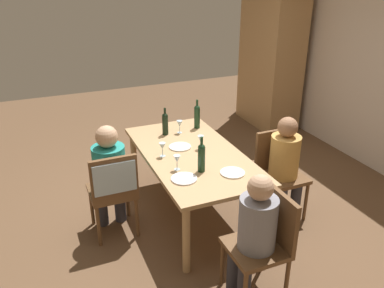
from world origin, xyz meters
The scene contains 19 objects.
ground_plane centered at (0.00, 0.00, 0.00)m, with size 10.00×10.00×0.00m, color brown.
armoire_cabinet centered at (-2.02, 2.23, 1.10)m, with size 1.18×0.62×2.18m.
dining_table centered at (0.00, 0.00, 0.64)m, with size 1.84×0.96×0.72m.
chair_far_right centered at (0.33, 0.86, 0.53)m, with size 0.44×0.44×0.92m.
chair_near centered at (0.12, -0.86, 0.59)m, with size 0.46×0.44×0.92m.
chair_right_end centered at (1.30, 0.09, 0.53)m, with size 0.44×0.44×0.92m.
person_woman_host centered at (0.44, 0.86, 0.65)m, with size 0.35×0.31×1.13m.
person_man_bearded centered at (-0.03, -0.86, 0.67)m, with size 0.36×0.32×1.15m.
person_man_guest centered at (1.30, -0.03, 0.65)m, with size 0.30×0.34×1.11m.
wine_bottle_tall_green centered at (-0.57, -0.09, 0.86)m, with size 0.07×0.07×0.32m.
wine_bottle_dark_red centered at (-0.61, 0.32, 0.88)m, with size 0.07×0.07×0.35m.
wine_bottle_short_olive centered at (0.40, -0.07, 0.87)m, with size 0.07×0.07×0.35m.
wine_glass_near_left centered at (-0.06, 0.12, 0.83)m, with size 0.07×0.07×0.15m.
wine_glass_centre centered at (0.28, -0.27, 0.83)m, with size 0.07×0.07×0.15m.
wine_glass_near_right centered at (-0.55, 0.08, 0.83)m, with size 0.07×0.07×0.15m.
wine_glass_far centered at (-0.04, -0.31, 0.83)m, with size 0.07×0.07×0.15m.
dinner_plate_host centered at (0.56, 0.18, 0.73)m, with size 0.23×0.23×0.01m, color white.
dinner_plate_guest_left centered at (-0.17, -0.07, 0.73)m, with size 0.24×0.24×0.01m, color silver.
dinner_plate_guest_right centered at (0.49, -0.28, 0.73)m, with size 0.24×0.24×0.01m, color white.
Camera 1 is at (3.44, -1.44, 2.52)m, focal length 37.29 mm.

